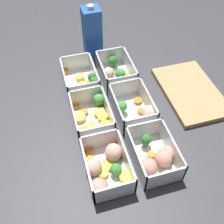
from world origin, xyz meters
The scene contains 9 objects.
ground_plane centered at (0.00, 0.00, 0.00)m, with size 4.00×4.00×0.00m, color #38383D.
container_near_left centered at (-0.18, -0.06, 0.02)m, with size 0.17×0.12×0.07m.
container_near_center centered at (0.00, -0.06, 0.02)m, with size 0.17×0.12×0.07m.
container_near_right centered at (0.18, -0.07, 0.03)m, with size 0.17×0.13×0.07m.
container_far_left centered at (-0.18, 0.06, 0.03)m, with size 0.17×0.11×0.07m.
container_far_center centered at (0.01, 0.08, 0.03)m, with size 0.18×0.13×0.07m.
container_far_right centered at (0.19, 0.07, 0.03)m, with size 0.17×0.13×0.07m.
juice_carton centered at (-0.35, 0.02, 0.10)m, with size 0.07×0.07×0.20m.
cutting_board centered at (-0.03, 0.29, 0.01)m, with size 0.28×0.18×0.02m.
Camera 1 is at (0.52, -0.15, 0.65)m, focal length 42.00 mm.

